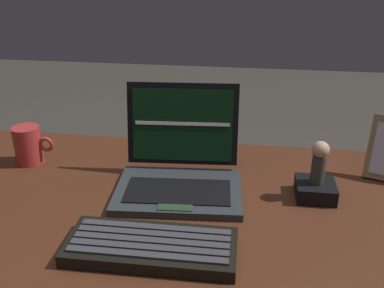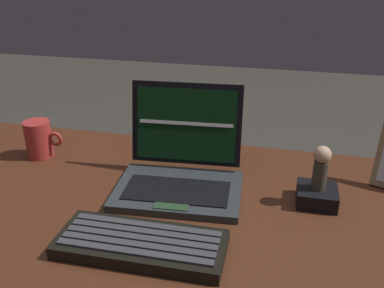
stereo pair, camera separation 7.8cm
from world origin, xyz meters
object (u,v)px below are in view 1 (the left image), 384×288
at_px(laptop_front, 180,170).
at_px(figurine_stand, 315,190).
at_px(coffee_mug, 29,145).
at_px(external_keyboard, 151,246).
at_px(figurine, 319,161).

xyz_separation_m(laptop_front, figurine_stand, (0.31, 0.00, -0.03)).
bearing_deg(coffee_mug, external_keyboard, -38.62).
bearing_deg(figurine, coffee_mug, 174.12).
height_order(figurine_stand, figurine, figurine).
height_order(laptop_front, external_keyboard, laptop_front).
height_order(figurine, coffee_mug, figurine).
bearing_deg(figurine_stand, laptop_front, -180.00).
relative_size(external_keyboard, figurine, 3.14).
xyz_separation_m(external_keyboard, coffee_mug, (-0.40, 0.32, 0.04)).
relative_size(figurine_stand, figurine, 0.86).
bearing_deg(laptop_front, figurine_stand, 0.00).
height_order(laptop_front, coffee_mug, laptop_front).
xyz_separation_m(external_keyboard, figurine, (0.33, 0.25, 0.08)).
bearing_deg(coffee_mug, figurine, -5.88).
distance_m(external_keyboard, figurine, 0.42).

